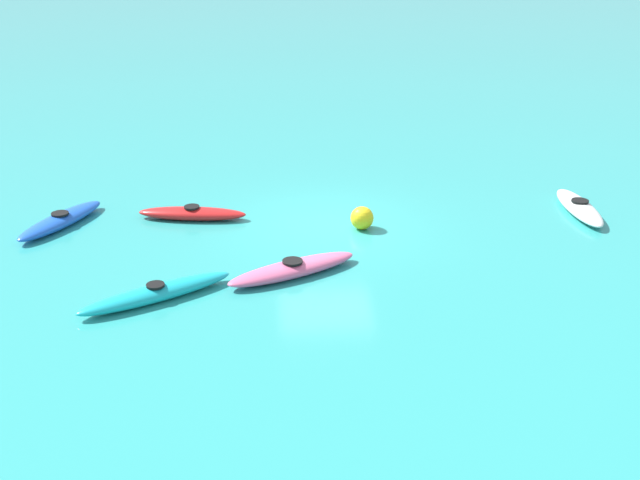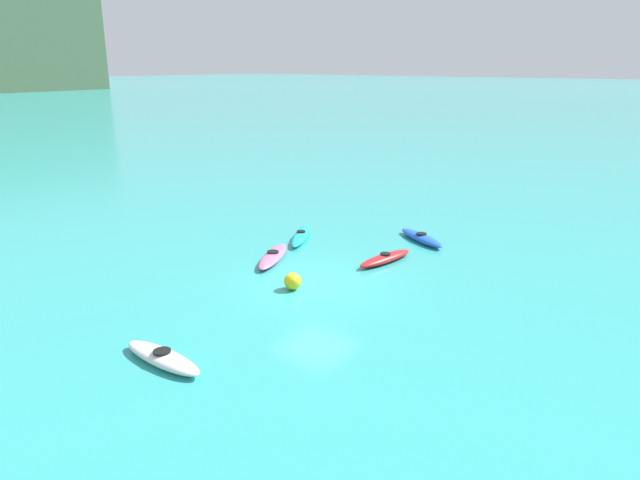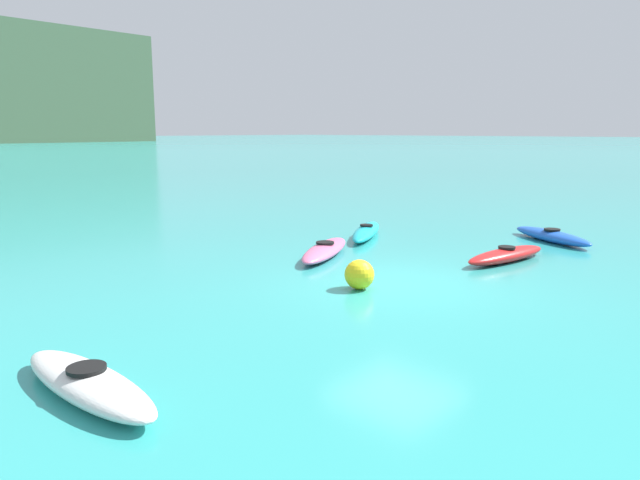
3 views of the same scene
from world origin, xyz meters
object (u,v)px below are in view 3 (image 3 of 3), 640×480
object	(u,v)px
kayak_cyan	(366,231)
kayak_white	(88,383)
kayak_red	(506,255)
kayak_pink	(325,250)
buoy_yellow	(359,275)
kayak_blue	(552,236)

from	to	relation	value
kayak_cyan	kayak_white	bearing A→B (deg)	-157.62
kayak_white	kayak_red	bearing A→B (deg)	-1.02
kayak_cyan	kayak_pink	bearing A→B (deg)	-160.83
kayak_pink	buoy_yellow	bearing A→B (deg)	-125.02
kayak_blue	kayak_red	xyz separation A→B (m)	(-3.35, -0.28, -0.00)
kayak_cyan	buoy_yellow	world-z (taller)	buoy_yellow
kayak_cyan	buoy_yellow	bearing A→B (deg)	-142.42
kayak_blue	kayak_white	bearing A→B (deg)	-179.61
kayak_cyan	kayak_blue	bearing A→B (deg)	-55.20
kayak_white	kayak_blue	distance (m)	13.74
kayak_blue	kayak_red	size ratio (longest dim) A/B	1.02
kayak_blue	kayak_pink	world-z (taller)	same
kayak_white	kayak_blue	bearing A→B (deg)	0.39
kayak_white	buoy_yellow	xyz separation A→B (m)	(5.98, 0.76, 0.13)
kayak_white	kayak_pink	size ratio (longest dim) A/B	0.90
kayak_pink	kayak_cyan	world-z (taller)	same
kayak_red	kayak_pink	xyz separation A→B (m)	(-2.55, 3.60, 0.00)
kayak_pink	buoy_yellow	xyz separation A→B (m)	(-1.86, -2.65, 0.14)
kayak_white	kayak_red	xyz separation A→B (m)	(10.39, -0.19, -0.00)
kayak_pink	kayak_cyan	xyz separation A→B (m)	(2.89, 1.01, -0.00)
kayak_blue	kayak_cyan	world-z (taller)	same
kayak_red	kayak_pink	world-z (taller)	same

